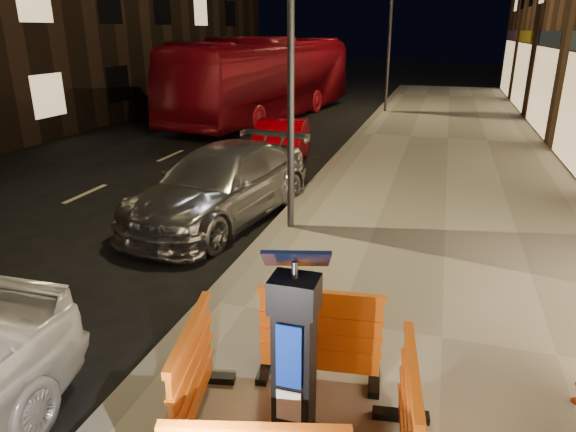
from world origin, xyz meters
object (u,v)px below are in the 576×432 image
(barrier_kerbside, at_px, (192,375))
(barrier_bldgside, at_px, (408,418))
(bus_doubledecker, at_px, (267,118))
(parking_kiosk, at_px, (294,356))
(car_red, at_px, (280,165))
(barrier_back, at_px, (320,335))
(car_silver, at_px, (223,218))

(barrier_kerbside, height_order, barrier_bldgside, same)
(barrier_bldgside, distance_m, bus_doubledecker, 19.09)
(parking_kiosk, distance_m, car_red, 10.51)
(parking_kiosk, bearing_deg, car_red, 98.49)
(barrier_kerbside, bearing_deg, barrier_bldgside, -101.67)
(barrier_bldgside, bearing_deg, barrier_back, 37.33)
(barrier_kerbside, xyz_separation_m, car_red, (-2.31, 9.94, -0.65))
(parking_kiosk, height_order, bus_doubledecker, parking_kiosk)
(car_silver, bearing_deg, barrier_kerbside, -59.14)
(parking_kiosk, relative_size, barrier_kerbside, 1.40)
(barrier_kerbside, bearing_deg, parking_kiosk, -101.67)
(car_silver, bearing_deg, parking_kiosk, -51.00)
(parking_kiosk, relative_size, car_red, 0.48)
(parking_kiosk, xyz_separation_m, bus_doubledecker, (-6.28, 17.66, -1.05))
(barrier_back, bearing_deg, parking_kiosk, -96.67)
(barrier_back, distance_m, barrier_bldgside, 1.34)
(parking_kiosk, height_order, barrier_back, parking_kiosk)
(barrier_back, bearing_deg, bus_doubledecker, 103.92)
(barrier_kerbside, xyz_separation_m, bus_doubledecker, (-5.33, 17.66, -0.65))
(parking_kiosk, xyz_separation_m, barrier_bldgside, (0.95, 0.00, -0.40))
(car_silver, relative_size, bus_doubledecker, 0.41)
(barrier_bldgside, xyz_separation_m, car_silver, (-4.02, 5.46, -0.65))
(barrier_back, height_order, car_silver, barrier_back)
(barrier_back, distance_m, car_silver, 5.49)
(barrier_back, distance_m, car_red, 9.58)
(bus_doubledecker, bearing_deg, barrier_kerbside, -63.93)
(car_red, xyz_separation_m, bus_doubledecker, (-3.02, 7.72, 0.00))
(parking_kiosk, distance_m, bus_doubledecker, 18.77)
(parking_kiosk, bearing_deg, barrier_back, 80.33)
(barrier_kerbside, distance_m, barrier_bldgside, 1.90)
(car_silver, bearing_deg, barrier_bldgside, -43.98)
(barrier_kerbside, relative_size, bus_doubledecker, 0.11)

